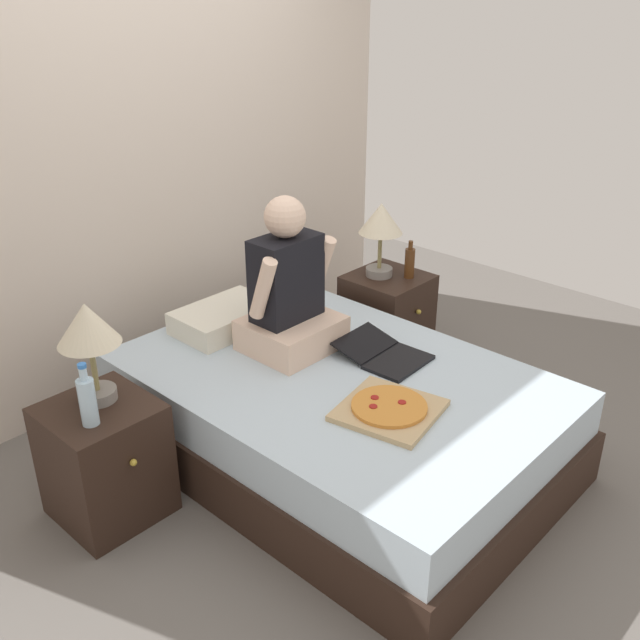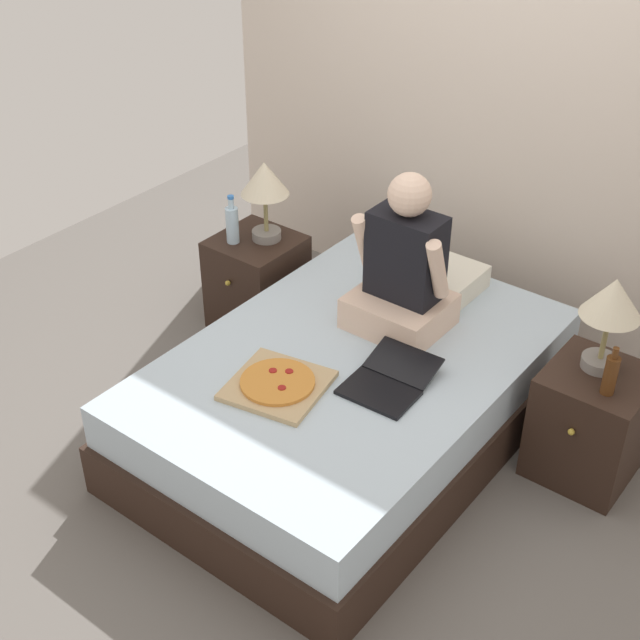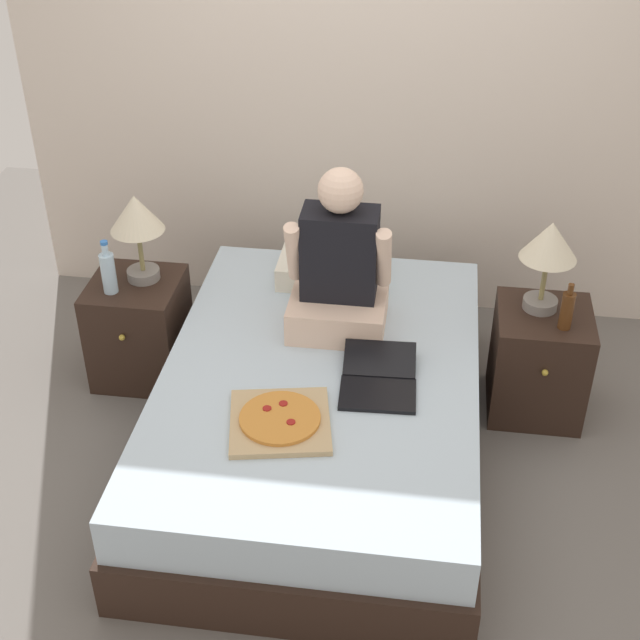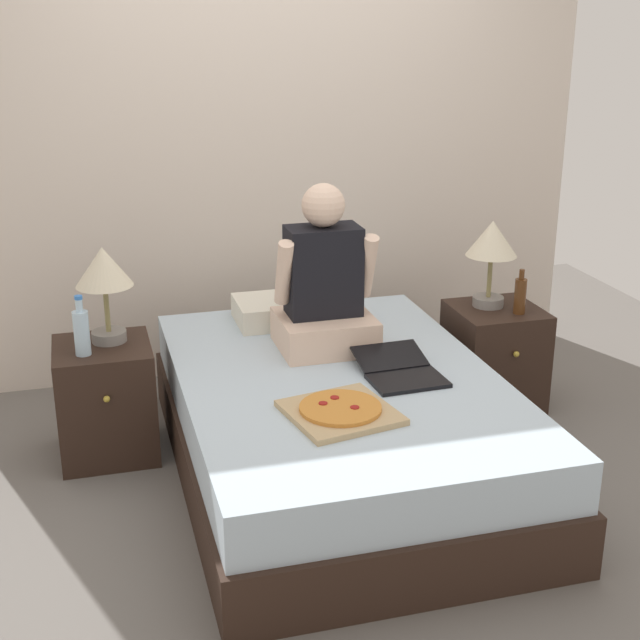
{
  "view_description": "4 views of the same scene",
  "coord_description": "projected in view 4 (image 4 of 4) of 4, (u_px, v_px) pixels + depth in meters",
  "views": [
    {
      "loc": [
        1.59,
        -2.6,
        2.06
      ],
      "look_at": [
        -0.03,
        -0.08,
        0.7
      ],
      "focal_mm": 50.0,
      "sensor_mm": 36.0,
      "label": 1
    },
    {
      "loc": [
        0.01,
        -3.55,
        2.64
      ],
      "look_at": [
        0.15,
        -0.23,
        0.82
      ],
      "focal_mm": 28.0,
      "sensor_mm": 36.0,
      "label": 2
    },
    {
      "loc": [
        0.82,
        -3.05,
        2.95
      ],
      "look_at": [
        0.03,
        -0.02,
        0.71
      ],
      "focal_mm": 40.0,
      "sensor_mm": 36.0,
      "label": 3
    },
    {
      "loc": [
        -2.88,
        -1.5,
        2.11
      ],
      "look_at": [
        -0.09,
        -0.12,
        0.67
      ],
      "focal_mm": 40.0,
      "sensor_mm": 36.0,
      "label": 4
    }
  ],
  "objects": [
    {
      "name": "pizza_box",
      "position": [
        363.0,
        375.0,
        3.26
      ],
      "size": [
        0.48,
        0.48,
        0.04
      ],
      "color": "tan",
      "rests_on": "bed"
    },
    {
      "name": "beer_bottle_on_bed",
      "position": [
        253.0,
        367.0,
        3.18
      ],
      "size": [
        0.06,
        0.06,
        0.22
      ],
      "color": "#4C2811",
      "rests_on": "bed"
    },
    {
      "name": "beer_bottle",
      "position": [
        351.0,
        238.0,
        4.68
      ],
      "size": [
        0.06,
        0.06,
        0.23
      ],
      "color": "#512D14",
      "rests_on": "nightstand_right"
    },
    {
      "name": "nightstand_right",
      "position": [
        333.0,
        291.0,
        4.82
      ],
      "size": [
        0.44,
        0.47,
        0.54
      ],
      "color": "black",
      "rests_on": "ground"
    },
    {
      "name": "water_bottle",
      "position": [
        83.0,
        419.0,
        2.68
      ],
      "size": [
        0.07,
        0.07,
        0.28
      ],
      "color": "silver",
      "rests_on": "nightstand_left"
    },
    {
      "name": "lamp_on_right_nightstand",
      "position": [
        324.0,
        205.0,
        4.57
      ],
      "size": [
        0.26,
        0.26,
        0.45
      ],
      "color": "#333842",
      "rests_on": "nightstand_right"
    },
    {
      "name": "nightstand_left",
      "position": [
        93.0,
        482.0,
        2.94
      ],
      "size": [
        0.44,
        0.47,
        0.54
      ],
      "color": "black",
      "rests_on": "ground"
    },
    {
      "name": "bed",
      "position": [
        307.0,
        383.0,
        3.73
      ],
      "size": [
        1.57,
        2.07,
        0.49
      ],
      "color": "black",
      "rests_on": "ground"
    },
    {
      "name": "ground_plane",
      "position": [
        307.0,
        423.0,
        3.83
      ],
      "size": [
        5.95,
        5.95,
        0.0
      ],
      "primitive_type": "plane",
      "color": "#4C4238"
    },
    {
      "name": "lamp_on_left_nightstand",
      "position": [
        69.0,
        348.0,
        2.74
      ],
      "size": [
        0.26,
        0.26,
        0.45
      ],
      "color": "#333842",
      "rests_on": "nightstand_left"
    },
    {
      "name": "pillow",
      "position": [
        191.0,
        299.0,
        3.96
      ],
      "size": [
        0.52,
        0.34,
        0.12
      ],
      "primitive_type": "cube",
      "color": "silver",
      "rests_on": "bed"
    },
    {
      "name": "person_seated",
      "position": [
        273.0,
        276.0,
        3.66
      ],
      "size": [
        0.47,
        0.4,
        0.78
      ],
      "color": "beige",
      "rests_on": "bed"
    },
    {
      "name": "laptop",
      "position": [
        354.0,
        323.0,
        3.77
      ],
      "size": [
        0.4,
        0.48,
        0.07
      ],
      "color": "black",
      "rests_on": "bed"
    },
    {
      "name": "wall_back",
      "position": [
        77.0,
        166.0,
        3.87
      ],
      "size": [
        3.95,
        0.12,
        2.5
      ],
      "primitive_type": "cube",
      "color": "beige",
      "rests_on": "ground"
    }
  ]
}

